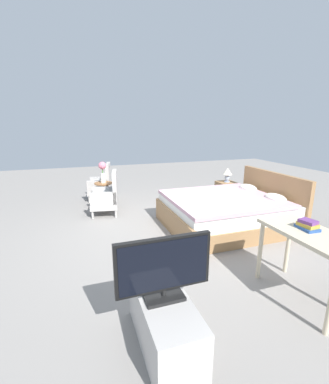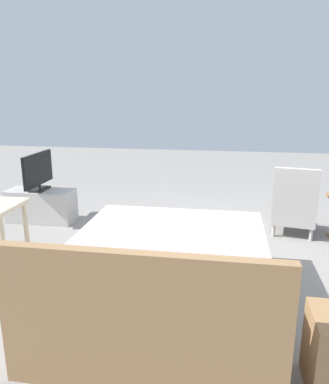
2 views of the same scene
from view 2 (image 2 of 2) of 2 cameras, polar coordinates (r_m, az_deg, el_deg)
ground_plane at (r=4.48m, az=3.43°, el=-9.19°), size 16.00×16.00×0.00m
bed at (r=3.29m, az=0.12°, el=-12.81°), size 1.77×2.13×0.96m
armchair_by_window_right at (r=5.19m, az=19.15°, el=-2.17°), size 0.63×0.63×0.92m
tv_stand at (r=5.73m, az=-18.28°, el=-1.99°), size 0.96×0.40×0.47m
tv_flatscreen at (r=5.61m, az=-18.72°, el=3.02°), size 0.20×0.78×0.53m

